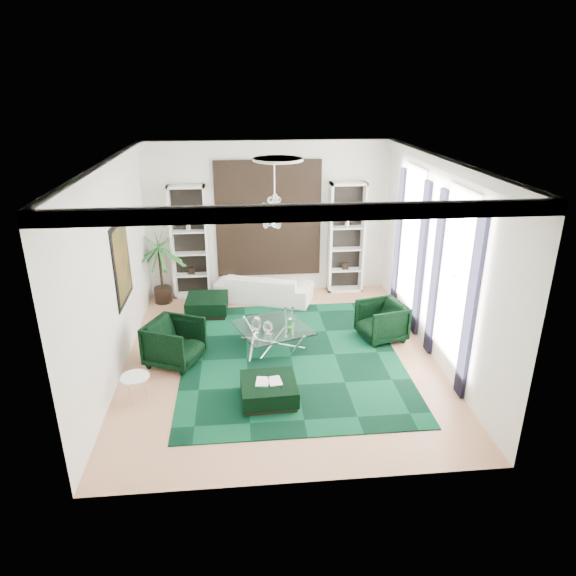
{
  "coord_description": "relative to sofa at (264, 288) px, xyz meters",
  "views": [
    {
      "loc": [
        -0.72,
        -8.92,
        5.02
      ],
      "look_at": [
        0.2,
        0.5,
        1.24
      ],
      "focal_mm": 32.0,
      "sensor_mm": 36.0,
      "label": 1
    }
  ],
  "objects": [
    {
      "name": "wall_left",
      "position": [
        -2.84,
        -2.83,
        1.56
      ],
      "size": [
        0.02,
        7.0,
        3.8
      ],
      "primitive_type": "cube",
      "color": "white",
      "rests_on": "ground"
    },
    {
      "name": "book",
      "position": [
        -0.15,
        -4.35,
        0.04
      ],
      "size": [
        0.44,
        0.29,
        0.03
      ],
      "primitive_type": "cube",
      "color": "white",
      "rests_on": "ottoman_front"
    },
    {
      "name": "curtain_near_b",
      "position": [
        3.13,
        -2.95,
        1.31
      ],
      "size": [
        0.07,
        0.3,
        3.25
      ],
      "primitive_type": "cube",
      "color": "black",
      "rests_on": "floor"
    },
    {
      "name": "chandelier",
      "position": [
        0.1,
        -2.59,
        2.51
      ],
      "size": [
        0.84,
        0.84,
        0.65
      ],
      "primitive_type": null,
      "rotation": [
        0.0,
        0.0,
        -0.18
      ],
      "color": "white",
      "rests_on": "ceiling"
    },
    {
      "name": "wall_front",
      "position": [
        0.17,
        -6.34,
        1.56
      ],
      "size": [
        6.0,
        0.02,
        3.8
      ],
      "primitive_type": "cube",
      "color": "white",
      "rests_on": "ground"
    },
    {
      "name": "tapestry",
      "position": [
        0.17,
        0.63,
        1.56
      ],
      "size": [
        2.5,
        0.06,
        2.8
      ],
      "primitive_type": "cube",
      "color": "black",
      "rests_on": "wall_back"
    },
    {
      "name": "ceiling_medallion",
      "position": [
        0.17,
        -2.53,
        3.43
      ],
      "size": [
        0.9,
        0.9,
        0.05
      ],
      "primitive_type": "cylinder",
      "color": "white",
      "rests_on": "ceiling"
    },
    {
      "name": "side_table",
      "position": [
        -2.38,
        -4.14,
        -0.11
      ],
      "size": [
        0.56,
        0.56,
        0.46
      ],
      "primitive_type": "cylinder",
      "rotation": [
        0.0,
        0.0,
        -0.18
      ],
      "color": "white",
      "rests_on": "floor"
    },
    {
      "name": "table_plant",
      "position": [
        0.38,
        -2.73,
        0.25
      ],
      "size": [
        0.15,
        0.13,
        0.26
      ],
      "primitive_type": "imported",
      "rotation": [
        0.0,
        0.0,
        0.07
      ],
      "color": "#206B27",
      "rests_on": "coffee_table"
    },
    {
      "name": "window_far",
      "position": [
        3.16,
        -1.33,
        1.56
      ],
      "size": [
        0.03,
        1.1,
        2.9
      ],
      "primitive_type": "cube",
      "color": "white",
      "rests_on": "wall_right"
    },
    {
      "name": "ceiling",
      "position": [
        0.17,
        -2.83,
        3.47
      ],
      "size": [
        6.0,
        7.0,
        0.02
      ],
      "primitive_type": "cube",
      "color": "white",
      "rests_on": "ground"
    },
    {
      "name": "window_near",
      "position": [
        3.16,
        -3.73,
        1.56
      ],
      "size": [
        0.03,
        1.1,
        2.9
      ],
      "primitive_type": "cube",
      "color": "white",
      "rests_on": "wall_right"
    },
    {
      "name": "curtain_far_b",
      "position": [
        3.13,
        -0.55,
        1.31
      ],
      "size": [
        0.07,
        0.3,
        3.25
      ],
      "primitive_type": "cube",
      "color": "black",
      "rests_on": "floor"
    },
    {
      "name": "palm",
      "position": [
        -2.48,
        0.13,
        0.81
      ],
      "size": [
        1.55,
        1.55,
        2.3
      ],
      "primitive_type": null,
      "rotation": [
        0.0,
        0.0,
        0.08
      ],
      "color": "#206B27",
      "rests_on": "floor"
    },
    {
      "name": "painting",
      "position": [
        -2.8,
        -2.23,
        1.51
      ],
      "size": [
        0.04,
        1.3,
        1.6
      ],
      "primitive_type": "cube",
      "color": "black",
      "rests_on": "wall_left"
    },
    {
      "name": "armchair_right",
      "position": [
        2.34,
        -2.29,
        0.07
      ],
      "size": [
        1.06,
        1.04,
        0.81
      ],
      "primitive_type": "imported",
      "rotation": [
        0.0,
        0.0,
        -1.34
      ],
      "color": "black",
      "rests_on": "floor"
    },
    {
      "name": "floor",
      "position": [
        0.17,
        -2.83,
        -0.35
      ],
      "size": [
        6.0,
        7.0,
        0.02
      ],
      "primitive_type": "cube",
      "color": "tan",
      "rests_on": "ground"
    },
    {
      "name": "crown_molding",
      "position": [
        0.17,
        -2.83,
        3.36
      ],
      "size": [
        6.0,
        7.0,
        0.18
      ],
      "primitive_type": null,
      "color": "white",
      "rests_on": "ceiling"
    },
    {
      "name": "ottoman_side",
      "position": [
        -1.36,
        -0.66,
        -0.13
      ],
      "size": [
        0.97,
        0.97,
        0.41
      ],
      "primitive_type": "cube",
      "rotation": [
        0.0,
        0.0,
        -0.04
      ],
      "color": "black",
      "rests_on": "floor"
    },
    {
      "name": "shelving_right",
      "position": [
        2.12,
        0.48,
        1.06
      ],
      "size": [
        0.9,
        0.38,
        2.8
      ],
      "primitive_type": null,
      "color": "white",
      "rests_on": "floor"
    },
    {
      "name": "coffee_table",
      "position": [
        0.05,
        -2.45,
        -0.11
      ],
      "size": [
        1.71,
        1.71,
        0.46
      ],
      "primitive_type": null,
      "rotation": [
        0.0,
        0.0,
        0.35
      ],
      "color": "white",
      "rests_on": "floor"
    },
    {
      "name": "curtain_near_a",
      "position": [
        3.13,
        -4.51,
        1.31
      ],
      "size": [
        0.07,
        0.3,
        3.25
      ],
      "primitive_type": "cube",
      "color": "black",
      "rests_on": "floor"
    },
    {
      "name": "ottoman_front",
      "position": [
        -0.15,
        -4.35,
        -0.15
      ],
      "size": [
        0.95,
        0.95,
        0.37
      ],
      "primitive_type": "cube",
      "rotation": [
        0.0,
        0.0,
        0.04
      ],
      "color": "black",
      "rests_on": "floor"
    },
    {
      "name": "armchair_left",
      "position": [
        -1.86,
        -2.9,
        0.09
      ],
      "size": [
        1.24,
        1.23,
        0.86
      ],
      "primitive_type": "imported",
      "rotation": [
        0.0,
        0.0,
        1.15
      ],
      "color": "black",
      "rests_on": "floor"
    },
    {
      "name": "curtain_far_a",
      "position": [
        3.13,
        -2.11,
        1.31
      ],
      "size": [
        0.07,
        0.3,
        3.25
      ],
      "primitive_type": "cube",
      "color": "black",
      "rests_on": "floor"
    },
    {
      "name": "wall_right",
      "position": [
        3.18,
        -2.83,
        1.56
      ],
      "size": [
        0.02,
        7.0,
        3.8
      ],
      "primitive_type": "cube",
      "color": "white",
      "rests_on": "ground"
    },
    {
      "name": "rug",
      "position": [
        0.37,
        -2.92,
        -0.33
      ],
      "size": [
        4.2,
        5.0,
        0.02
      ],
      "primitive_type": "cube",
      "color": "black",
      "rests_on": "floor"
    },
    {
      "name": "shelving_left",
      "position": [
        -1.78,
        0.48,
        1.06
      ],
      "size": [
        0.9,
        0.38,
        2.8
      ],
      "primitive_type": null,
      "color": "white",
      "rests_on": "floor"
    },
    {
      "name": "sofa",
      "position": [
        0.0,
        0.0,
        0.0
      ],
      "size": [
        2.48,
        1.61,
        0.68
      ],
      "primitive_type": "imported",
      "rotation": [
        0.0,
        0.0,
        2.81
      ],
      "color": "white",
      "rests_on": "floor"
    },
    {
      "name": "wall_back",
      "position": [
        0.17,
        0.68,
        1.56
      ],
      "size": [
        6.0,
        0.02,
        3.8
      ],
      "primitive_type": "cube",
      "color": "white",
      "rests_on": "ground"
    }
  ]
}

